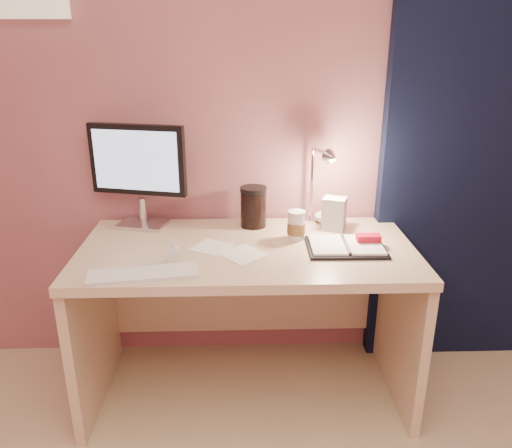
{
  "coord_description": "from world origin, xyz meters",
  "views": [
    {
      "loc": [
        -0.02,
        -0.54,
        1.55
      ],
      "look_at": [
        0.04,
        1.33,
        0.85
      ],
      "focal_mm": 35.0,
      "sensor_mm": 36.0,
      "label": 1
    }
  ],
  "objects_px": {
    "desk": "(247,287)",
    "dark_jar": "(253,209)",
    "lotion_bottle": "(173,251)",
    "product_box": "(334,214)",
    "monitor": "(139,166)",
    "desk_lamp": "(306,178)",
    "planner": "(348,246)",
    "coffee_cup": "(296,226)",
    "bowl": "(327,219)",
    "keyboard": "(143,274)"
  },
  "relations": [
    {
      "from": "dark_jar",
      "to": "desk_lamp",
      "type": "relative_size",
      "value": 0.45
    },
    {
      "from": "desk",
      "to": "lotion_bottle",
      "type": "xyz_separation_m",
      "value": [
        -0.29,
        -0.22,
        0.27
      ]
    },
    {
      "from": "coffee_cup",
      "to": "bowl",
      "type": "xyz_separation_m",
      "value": [
        0.17,
        0.2,
        -0.04
      ]
    },
    {
      "from": "desk",
      "to": "dark_jar",
      "type": "relative_size",
      "value": 8.38
    },
    {
      "from": "desk",
      "to": "monitor",
      "type": "relative_size",
      "value": 2.97
    },
    {
      "from": "monitor",
      "to": "desk_lamp",
      "type": "height_order",
      "value": "monitor"
    },
    {
      "from": "monitor",
      "to": "bowl",
      "type": "distance_m",
      "value": 0.9
    },
    {
      "from": "coffee_cup",
      "to": "product_box",
      "type": "distance_m",
      "value": 0.21
    },
    {
      "from": "coffee_cup",
      "to": "dark_jar",
      "type": "height_order",
      "value": "dark_jar"
    },
    {
      "from": "keyboard",
      "to": "dark_jar",
      "type": "distance_m",
      "value": 0.67
    },
    {
      "from": "dark_jar",
      "to": "monitor",
      "type": "bearing_deg",
      "value": 177.59
    },
    {
      "from": "lotion_bottle",
      "to": "desk_lamp",
      "type": "relative_size",
      "value": 0.26
    },
    {
      "from": "desk_lamp",
      "to": "coffee_cup",
      "type": "bearing_deg",
      "value": -135.65
    },
    {
      "from": "desk",
      "to": "product_box",
      "type": "height_order",
      "value": "product_box"
    },
    {
      "from": "bowl",
      "to": "product_box",
      "type": "bearing_deg",
      "value": -81.34
    },
    {
      "from": "desk",
      "to": "product_box",
      "type": "distance_m",
      "value": 0.51
    },
    {
      "from": "desk",
      "to": "desk_lamp",
      "type": "xyz_separation_m",
      "value": [
        0.27,
        0.15,
        0.46
      ]
    },
    {
      "from": "coffee_cup",
      "to": "desk_lamp",
      "type": "height_order",
      "value": "desk_lamp"
    },
    {
      "from": "desk",
      "to": "lotion_bottle",
      "type": "relative_size",
      "value": 14.63
    },
    {
      "from": "planner",
      "to": "bowl",
      "type": "height_order",
      "value": "planner"
    },
    {
      "from": "desk",
      "to": "monitor",
      "type": "xyz_separation_m",
      "value": [
        -0.48,
        0.2,
        0.51
      ]
    },
    {
      "from": "product_box",
      "to": "bowl",
      "type": "bearing_deg",
      "value": 119.89
    },
    {
      "from": "monitor",
      "to": "planner",
      "type": "xyz_separation_m",
      "value": [
        0.9,
        -0.3,
        -0.27
      ]
    },
    {
      "from": "keyboard",
      "to": "coffee_cup",
      "type": "xyz_separation_m",
      "value": [
        0.6,
        0.35,
        0.05
      ]
    },
    {
      "from": "coffee_cup",
      "to": "desk_lamp",
      "type": "xyz_separation_m",
      "value": [
        0.05,
        0.14,
        0.17
      ]
    },
    {
      "from": "desk",
      "to": "lotion_bottle",
      "type": "height_order",
      "value": "lotion_bottle"
    },
    {
      "from": "lotion_bottle",
      "to": "desk_lamp",
      "type": "distance_m",
      "value": 0.69
    },
    {
      "from": "dark_jar",
      "to": "keyboard",
      "type": "bearing_deg",
      "value": -129.19
    },
    {
      "from": "planner",
      "to": "desk_lamp",
      "type": "height_order",
      "value": "desk_lamp"
    },
    {
      "from": "monitor",
      "to": "keyboard",
      "type": "xyz_separation_m",
      "value": [
        0.09,
        -0.53,
        -0.27
      ]
    },
    {
      "from": "desk",
      "to": "planner",
      "type": "xyz_separation_m",
      "value": [
        0.42,
        -0.1,
        0.24
      ]
    },
    {
      "from": "keyboard",
      "to": "desk_lamp",
      "type": "xyz_separation_m",
      "value": [
        0.65,
        0.48,
        0.23
      ]
    },
    {
      "from": "planner",
      "to": "product_box",
      "type": "xyz_separation_m",
      "value": [
        -0.02,
        0.22,
        0.06
      ]
    },
    {
      "from": "bowl",
      "to": "coffee_cup",
      "type": "bearing_deg",
      "value": -129.62
    },
    {
      "from": "desk",
      "to": "planner",
      "type": "relative_size",
      "value": 4.36
    },
    {
      "from": "lotion_bottle",
      "to": "product_box",
      "type": "height_order",
      "value": "product_box"
    },
    {
      "from": "bowl",
      "to": "dark_jar",
      "type": "xyz_separation_m",
      "value": [
        -0.35,
        -0.04,
        0.07
      ]
    },
    {
      "from": "keyboard",
      "to": "desk_lamp",
      "type": "height_order",
      "value": "desk_lamp"
    },
    {
      "from": "planner",
      "to": "desk_lamp",
      "type": "distance_m",
      "value": 0.37
    },
    {
      "from": "dark_jar",
      "to": "desk_lamp",
      "type": "xyz_separation_m",
      "value": [
        0.23,
        -0.03,
        0.15
      ]
    },
    {
      "from": "dark_jar",
      "to": "desk",
      "type": "bearing_deg",
      "value": -100.78
    },
    {
      "from": "bowl",
      "to": "dark_jar",
      "type": "height_order",
      "value": "dark_jar"
    },
    {
      "from": "product_box",
      "to": "monitor",
      "type": "bearing_deg",
      "value": -163.89
    },
    {
      "from": "bowl",
      "to": "keyboard",
      "type": "bearing_deg",
      "value": -144.27
    },
    {
      "from": "desk_lamp",
      "to": "desk",
      "type": "bearing_deg",
      "value": -175.34
    },
    {
      "from": "planner",
      "to": "coffee_cup",
      "type": "bearing_deg",
      "value": 151.73
    },
    {
      "from": "coffee_cup",
      "to": "bowl",
      "type": "height_order",
      "value": "coffee_cup"
    },
    {
      "from": "bowl",
      "to": "desk_lamp",
      "type": "distance_m",
      "value": 0.25
    },
    {
      "from": "planner",
      "to": "product_box",
      "type": "bearing_deg",
      "value": 96.5
    },
    {
      "from": "desk",
      "to": "dark_jar",
      "type": "distance_m",
      "value": 0.36
    }
  ]
}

